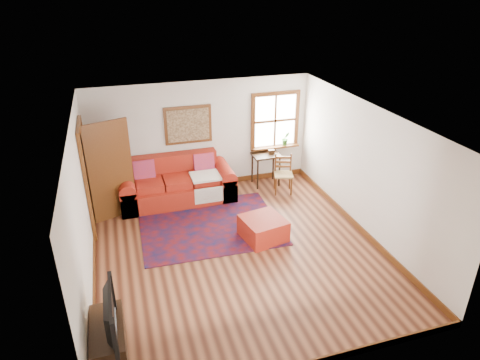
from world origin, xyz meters
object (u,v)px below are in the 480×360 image
object	(u,v)px
red_ottoman	(263,229)
side_table	(266,159)
red_leather_sofa	(177,186)
media_cabinet	(109,342)
ladder_back_chair	(283,172)

from	to	relation	value
red_ottoman	side_table	world-z (taller)	side_table
red_leather_sofa	media_cabinet	xyz separation A→B (m)	(-1.57, -4.09, -0.06)
red_ottoman	ladder_back_chair	world-z (taller)	ladder_back_chair
ladder_back_chair	red_leather_sofa	bearing A→B (deg)	172.41
side_table	ladder_back_chair	world-z (taller)	ladder_back_chair
ladder_back_chair	media_cabinet	size ratio (longest dim) A/B	0.93
red_leather_sofa	media_cabinet	size ratio (longest dim) A/B	2.62
red_leather_sofa	ladder_back_chair	bearing A→B (deg)	-7.59
red_leather_sofa	side_table	xyz separation A→B (m)	(2.13, 0.14, 0.32)
red_leather_sofa	media_cabinet	distance (m)	4.39
red_leather_sofa	ladder_back_chair	size ratio (longest dim) A/B	2.81
media_cabinet	side_table	bearing A→B (deg)	48.84
red_leather_sofa	side_table	world-z (taller)	red_leather_sofa
side_table	red_ottoman	bearing A→B (deg)	-111.20
red_leather_sofa	red_ottoman	size ratio (longest dim) A/B	3.34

